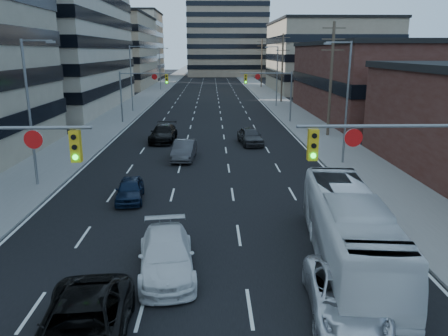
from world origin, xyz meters
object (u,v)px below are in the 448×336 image
white_van (166,255)px  transit_bus (349,229)px  sedan_blue (130,190)px  black_pickup (82,329)px  silver_suv (344,295)px

white_van → transit_bus: transit_bus is taller
sedan_blue → black_pickup: bearing=-91.0°
black_pickup → sedan_blue: size_ratio=1.47×
silver_suv → sedan_blue: 14.56m
black_pickup → transit_bus: 10.54m
white_van → silver_suv: (6.03, -2.89, -0.05)m
black_pickup → transit_bus: bearing=25.3°
silver_suv → white_van: bearing=160.2°
transit_bus → silver_suv: bearing=-102.5°
black_pickup → sedan_blue: 13.22m
black_pickup → white_van: 4.98m
black_pickup → silver_suv: bearing=7.6°
black_pickup → silver_suv: black_pickup is taller
black_pickup → transit_bus: transit_bus is taller
silver_suv → transit_bus: size_ratio=0.47×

